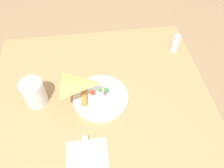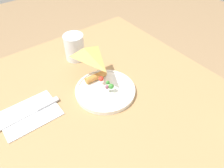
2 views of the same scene
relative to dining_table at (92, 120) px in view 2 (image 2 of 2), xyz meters
The scene contains 5 objects.
dining_table is the anchor object (origin of this frame).
plate_pizza 0.15m from the dining_table, behind, with size 0.22×0.22×0.05m.
milk_glass 0.31m from the dining_table, 109.35° to the right, with size 0.08×0.08×0.11m.
napkin_folded 0.24m from the dining_table, 18.93° to the right, with size 0.19×0.14×0.00m.
butter_knife 0.23m from the dining_table, 20.12° to the right, with size 0.22×0.02×0.01m.
Camera 2 is at (0.26, 0.46, 1.34)m, focal length 35.00 mm.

